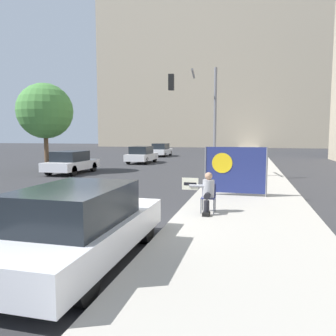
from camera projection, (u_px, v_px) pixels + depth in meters
The scene contains 11 objects.
ground_plane at pixel (90, 229), 8.52m from camera, with size 160.00×160.00×0.00m, color #303033.
sidewalk_curb at pixel (248, 170), 22.05m from camera, with size 3.95×90.00×0.17m, color #A8A399.
building_backdrop_far at pixel (222, 66), 69.17m from camera, with size 52.00×12.00×34.05m.
seated_protester at pixel (207, 191), 9.49m from camera, with size 0.97×0.77×1.18m.
protest_banner at pixel (235, 170), 12.17m from camera, with size 2.29×0.06×1.82m.
traffic_light_pole at pixel (199, 105), 17.54m from camera, with size 2.60×2.36×5.82m.
parked_car_curbside at pixel (79, 225), 6.12m from camera, with size 1.87×4.59×1.49m.
car_on_road_nearest at pixel (71, 162), 20.80m from camera, with size 1.86×4.20×1.43m.
car_on_road_midblock at pixel (142, 155), 28.59m from camera, with size 1.79×4.20×1.47m.
car_on_road_distant at pixel (161, 150), 37.82m from camera, with size 1.78×4.36×1.50m.
street_tree_near_curb at pixel (45, 111), 21.28m from camera, with size 3.58×3.58×5.79m.
Camera 1 is at (3.98, -7.59, 2.42)m, focal length 35.00 mm.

